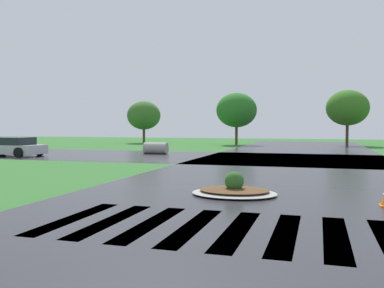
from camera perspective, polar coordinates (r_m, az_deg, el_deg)
name	(u,v)px	position (r m, az deg, el deg)	size (l,w,h in m)	color
asphalt_roadway	(271,187)	(14.13, 10.69, -5.69)	(11.25, 80.00, 0.01)	#2B2B30
asphalt_cross_road	(293,159)	(25.74, 13.49, -2.00)	(90.00, 10.12, 0.01)	#2B2B30
crosswalk_stripes	(238,230)	(8.33, 6.19, -11.48)	(7.65, 3.31, 0.01)	white
median_island	(234,190)	(12.29, 5.75, -6.25)	(2.48, 2.04, 0.68)	#9E9B93
car_dark_suv	(11,147)	(29.92, -23.35, -0.38)	(4.62, 2.31, 1.24)	#B7B7BF
drainage_pipe_stack	(156,148)	(29.71, -4.93, -0.57)	(1.67, 0.85, 0.81)	#9E9B93
background_treeline	(375,107)	(44.30, 23.59, 4.57)	(48.15, 5.84, 6.14)	#4C3823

